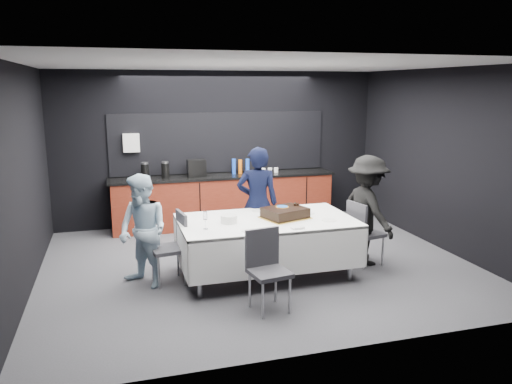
{
  "coord_description": "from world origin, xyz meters",
  "views": [
    {
      "loc": [
        -1.92,
        -6.54,
        2.52
      ],
      "look_at": [
        0.0,
        0.1,
        1.05
      ],
      "focal_mm": 35.0,
      "sensor_mm": 36.0,
      "label": 1
    }
  ],
  "objects_px": {
    "party_table": "(266,229)",
    "champagne_flute": "(205,217)",
    "person_right": "(367,210)",
    "chair_near": "(266,264)",
    "person_center": "(257,203)",
    "cake_assembly": "(285,213)",
    "person_left": "(143,231)",
    "plate_stack": "(229,219)",
    "chair_left": "(174,242)",
    "chair_right": "(362,229)"
  },
  "relations": [
    {
      "from": "chair_left",
      "to": "person_left",
      "type": "relative_size",
      "value": 0.64
    },
    {
      "from": "chair_right",
      "to": "person_left",
      "type": "relative_size",
      "value": 0.64
    },
    {
      "from": "chair_left",
      "to": "plate_stack",
      "type": "bearing_deg",
      "value": -11.15
    },
    {
      "from": "cake_assembly",
      "to": "plate_stack",
      "type": "distance_m",
      "value": 0.78
    },
    {
      "from": "chair_near",
      "to": "person_right",
      "type": "distance_m",
      "value": 2.1
    },
    {
      "from": "party_table",
      "to": "person_left",
      "type": "xyz_separation_m",
      "value": [
        -1.61,
        0.07,
        0.08
      ]
    },
    {
      "from": "party_table",
      "to": "person_left",
      "type": "distance_m",
      "value": 1.61
    },
    {
      "from": "person_right",
      "to": "person_center",
      "type": "bearing_deg",
      "value": 55.67
    },
    {
      "from": "champagne_flute",
      "to": "person_right",
      "type": "bearing_deg",
      "value": 6.44
    },
    {
      "from": "plate_stack",
      "to": "person_left",
      "type": "height_order",
      "value": "person_left"
    },
    {
      "from": "cake_assembly",
      "to": "plate_stack",
      "type": "bearing_deg",
      "value": -178.89
    },
    {
      "from": "party_table",
      "to": "chair_right",
      "type": "xyz_separation_m",
      "value": [
        1.43,
        -0.01,
        -0.11
      ]
    },
    {
      "from": "person_center",
      "to": "champagne_flute",
      "type": "bearing_deg",
      "value": 58.41
    },
    {
      "from": "plate_stack",
      "to": "chair_right",
      "type": "height_order",
      "value": "chair_right"
    },
    {
      "from": "champagne_flute",
      "to": "plate_stack",
      "type": "bearing_deg",
      "value": 31.28
    },
    {
      "from": "plate_stack",
      "to": "person_right",
      "type": "relative_size",
      "value": 0.14
    },
    {
      "from": "chair_right",
      "to": "person_left",
      "type": "xyz_separation_m",
      "value": [
        -3.04,
        0.08,
        0.19
      ]
    },
    {
      "from": "chair_left",
      "to": "person_left",
      "type": "height_order",
      "value": "person_left"
    },
    {
      "from": "plate_stack",
      "to": "person_right",
      "type": "height_order",
      "value": "person_right"
    },
    {
      "from": "chair_near",
      "to": "chair_right",
      "type": "bearing_deg",
      "value": 29.52
    },
    {
      "from": "plate_stack",
      "to": "party_table",
      "type": "bearing_deg",
      "value": 3.12
    },
    {
      "from": "chair_left",
      "to": "person_right",
      "type": "relative_size",
      "value": 0.59
    },
    {
      "from": "party_table",
      "to": "chair_near",
      "type": "xyz_separation_m",
      "value": [
        -0.31,
        -0.99,
        -0.11
      ]
    },
    {
      "from": "chair_near",
      "to": "chair_left",
      "type": "bearing_deg",
      "value": 129.83
    },
    {
      "from": "plate_stack",
      "to": "person_left",
      "type": "distance_m",
      "value": 1.1
    },
    {
      "from": "cake_assembly",
      "to": "person_left",
      "type": "bearing_deg",
      "value": 177.44
    },
    {
      "from": "chair_left",
      "to": "person_center",
      "type": "xyz_separation_m",
      "value": [
        1.31,
        0.61,
        0.3
      ]
    },
    {
      "from": "party_table",
      "to": "person_right",
      "type": "relative_size",
      "value": 1.47
    },
    {
      "from": "cake_assembly",
      "to": "person_left",
      "type": "distance_m",
      "value": 1.88
    },
    {
      "from": "cake_assembly",
      "to": "chair_left",
      "type": "height_order",
      "value": "cake_assembly"
    },
    {
      "from": "chair_left",
      "to": "party_table",
      "type": "bearing_deg",
      "value": -5.15
    },
    {
      "from": "cake_assembly",
      "to": "champagne_flute",
      "type": "height_order",
      "value": "champagne_flute"
    },
    {
      "from": "champagne_flute",
      "to": "person_left",
      "type": "bearing_deg",
      "value": 157.39
    },
    {
      "from": "plate_stack",
      "to": "person_center",
      "type": "distance_m",
      "value": 0.96
    },
    {
      "from": "party_table",
      "to": "champagne_flute",
      "type": "bearing_deg",
      "value": -164.59
    },
    {
      "from": "cake_assembly",
      "to": "chair_right",
      "type": "bearing_deg",
      "value": 0.26
    },
    {
      "from": "person_right",
      "to": "champagne_flute",
      "type": "bearing_deg",
      "value": 87.81
    },
    {
      "from": "champagne_flute",
      "to": "person_right",
      "type": "distance_m",
      "value": 2.4
    },
    {
      "from": "champagne_flute",
      "to": "person_right",
      "type": "xyz_separation_m",
      "value": [
        2.38,
        0.27,
        -0.15
      ]
    },
    {
      "from": "chair_near",
      "to": "person_left",
      "type": "distance_m",
      "value": 1.69
    },
    {
      "from": "person_center",
      "to": "person_right",
      "type": "bearing_deg",
      "value": 167.6
    },
    {
      "from": "plate_stack",
      "to": "chair_left",
      "type": "relative_size",
      "value": 0.23
    },
    {
      "from": "champagne_flute",
      "to": "person_center",
      "type": "bearing_deg",
      "value": 45.12
    },
    {
      "from": "party_table",
      "to": "person_right",
      "type": "height_order",
      "value": "person_right"
    },
    {
      "from": "cake_assembly",
      "to": "person_left",
      "type": "relative_size",
      "value": 0.48
    },
    {
      "from": "party_table",
      "to": "champagne_flute",
      "type": "height_order",
      "value": "champagne_flute"
    },
    {
      "from": "party_table",
      "to": "cake_assembly",
      "type": "height_order",
      "value": "cake_assembly"
    },
    {
      "from": "cake_assembly",
      "to": "plate_stack",
      "type": "height_order",
      "value": "cake_assembly"
    },
    {
      "from": "chair_near",
      "to": "person_center",
      "type": "relative_size",
      "value": 0.55
    },
    {
      "from": "plate_stack",
      "to": "champagne_flute",
      "type": "bearing_deg",
      "value": -148.72
    }
  ]
}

